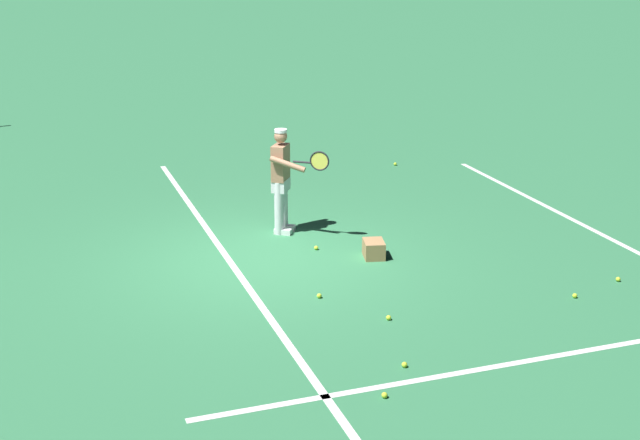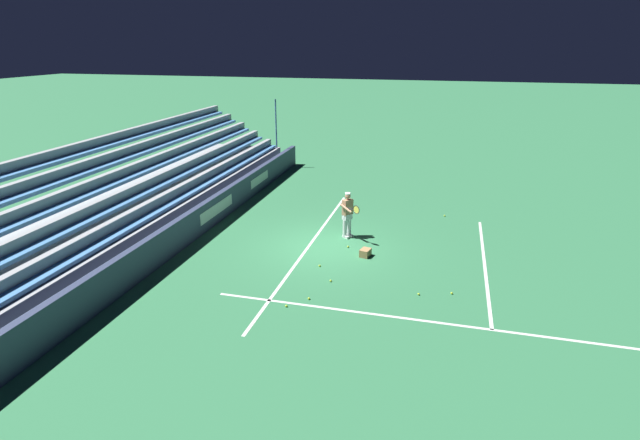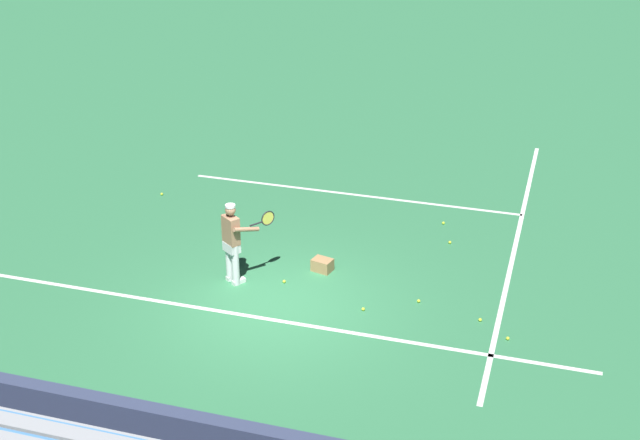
% 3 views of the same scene
% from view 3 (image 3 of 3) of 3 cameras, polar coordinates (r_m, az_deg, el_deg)
% --- Properties ---
extents(ground_plane, '(160.00, 160.00, 0.00)m').
position_cam_3_polar(ground_plane, '(17.23, -2.63, -5.53)').
color(ground_plane, '#337A4C').
extents(court_baseline_white, '(12.00, 0.10, 0.01)m').
position_cam_3_polar(court_baseline_white, '(16.83, -3.19, -6.37)').
color(court_baseline_white, white).
rests_on(court_baseline_white, ground).
extents(court_sideline_white, '(0.10, 12.00, 0.01)m').
position_cam_3_polar(court_sideline_white, '(19.99, 12.43, -1.45)').
color(court_sideline_white, white).
rests_on(court_sideline_white, ground).
extents(court_service_line_white, '(8.22, 0.10, 0.01)m').
position_cam_3_polar(court_service_line_white, '(21.90, 2.08, 1.65)').
color(court_service_line_white, white).
rests_on(court_service_line_white, ground).
extents(tennis_player, '(0.96, 0.82, 1.71)m').
position_cam_3_polar(tennis_player, '(17.69, -5.60, -1.43)').
color(tennis_player, silver).
rests_on(tennis_player, ground).
extents(ball_box_cardboard, '(0.46, 0.38, 0.26)m').
position_cam_3_polar(ball_box_cardboard, '(18.38, 0.15, -2.89)').
color(ball_box_cardboard, '#A87F51').
rests_on(ball_box_cardboard, ground).
extents(tennis_ball_toward_net, '(0.07, 0.07, 0.07)m').
position_cam_3_polar(tennis_ball_toward_net, '(17.99, -2.31, -3.95)').
color(tennis_ball_toward_net, '#CCE533').
rests_on(tennis_ball_toward_net, ground).
extents(tennis_ball_by_box, '(0.07, 0.07, 0.07)m').
position_cam_3_polar(tennis_ball_by_box, '(19.70, 8.31, -1.42)').
color(tennis_ball_by_box, '#CCE533').
rests_on(tennis_ball_by_box, ground).
extents(tennis_ball_far_left, '(0.07, 0.07, 0.07)m').
position_cam_3_polar(tennis_ball_far_left, '(17.00, 10.21, -6.30)').
color(tennis_ball_far_left, '#CCE533').
rests_on(tennis_ball_far_left, ground).
extents(tennis_ball_far_right, '(0.07, 0.07, 0.07)m').
position_cam_3_polar(tennis_ball_far_right, '(17.42, 6.33, -5.18)').
color(tennis_ball_far_right, '#CCE533').
rests_on(tennis_ball_far_right, ground).
extents(tennis_ball_stray_back, '(0.07, 0.07, 0.07)m').
position_cam_3_polar(tennis_ball_stray_back, '(16.56, 11.93, -7.42)').
color(tennis_ball_stray_back, '#CCE533').
rests_on(tennis_ball_stray_back, ground).
extents(tennis_ball_on_baseline, '(0.07, 0.07, 0.07)m').
position_cam_3_polar(tennis_ball_on_baseline, '(22.17, -10.09, 1.65)').
color(tennis_ball_on_baseline, '#CCE533').
rests_on(tennis_ball_on_baseline, ground).
extents(tennis_ball_midcourt, '(0.07, 0.07, 0.07)m').
position_cam_3_polar(tennis_ball_midcourt, '(17.08, 2.78, -5.72)').
color(tennis_ball_midcourt, '#CCE533').
rests_on(tennis_ball_midcourt, ground).
extents(tennis_ball_near_player, '(0.07, 0.07, 0.07)m').
position_cam_3_polar(tennis_ball_near_player, '(20.55, 7.90, -0.19)').
color(tennis_ball_near_player, '#CCE533').
rests_on(tennis_ball_near_player, ground).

